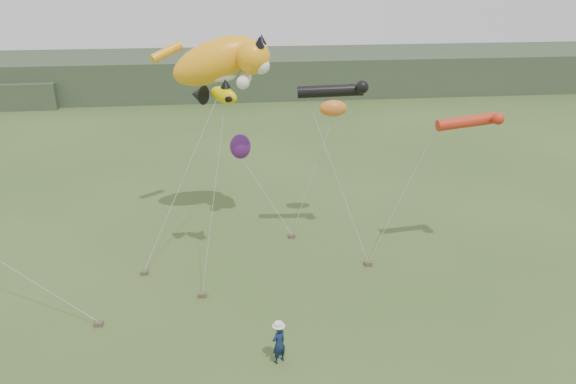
# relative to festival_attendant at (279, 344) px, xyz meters

# --- Properties ---
(ground) EXTENTS (120.00, 120.00, 0.00)m
(ground) POSITION_rel_festival_attendant_xyz_m (0.36, 0.98, -0.75)
(ground) COLOR #385123
(ground) RESTS_ON ground
(headland) EXTENTS (90.00, 13.00, 4.00)m
(headland) POSITION_rel_festival_attendant_xyz_m (-2.75, 45.67, 1.17)
(headland) COLOR #2D3D28
(headland) RESTS_ON ground
(festival_attendant) EXTENTS (0.66, 0.60, 1.50)m
(festival_attendant) POSITION_rel_festival_attendant_xyz_m (0.00, 0.00, 0.00)
(festival_attendant) COLOR #122043
(festival_attendant) RESTS_ON ground
(sandbag_anchors) EXTENTS (11.72, 6.81, 0.17)m
(sandbag_anchors) POSITION_rel_festival_attendant_xyz_m (-1.64, 5.95, -0.67)
(sandbag_anchors) COLOR brown
(sandbag_anchors) RESTS_ON ground
(cat_kite) EXTENTS (5.70, 3.04, 3.30)m
(cat_kite) POSITION_rel_festival_attendant_xyz_m (-1.39, 11.39, 7.82)
(cat_kite) COLOR #FFA215
(cat_kite) RESTS_ON ground
(fish_kite) EXTENTS (2.22, 1.44, 1.09)m
(fish_kite) POSITION_rel_festival_attendant_xyz_m (-1.85, 6.89, 7.19)
(fish_kite) COLOR #DEC600
(fish_kite) RESTS_ON ground
(tube_kites) EXTENTS (8.66, 3.04, 1.98)m
(tube_kites) POSITION_rel_festival_attendant_xyz_m (5.99, 7.89, 6.37)
(tube_kites) COLOR black
(tube_kites) RESTS_ON ground
(misc_kites) EXTENTS (5.77, 2.28, 3.31)m
(misc_kites) POSITION_rel_festival_attendant_xyz_m (1.40, 11.53, 4.33)
(misc_kites) COLOR orange
(misc_kites) RESTS_ON ground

